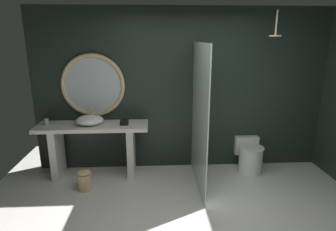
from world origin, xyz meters
name	(u,v)px	position (x,y,z in m)	size (l,w,h in m)	color
back_wall_panel	(184,90)	(0.00, 1.90, 1.30)	(4.80, 0.10, 2.60)	#1E2823
vanity_counter	(94,142)	(-1.43, 1.57, 0.56)	(1.69, 0.51, 0.84)	silver
vessel_sink	(90,120)	(-1.47, 1.56, 0.92)	(0.42, 0.34, 0.24)	white
tumbler_cup	(46,122)	(-2.13, 1.61, 0.89)	(0.07, 0.07, 0.09)	silver
tissue_box	(124,122)	(-0.94, 1.55, 0.88)	(0.12, 0.13, 0.07)	black
round_wall_mirror	(93,85)	(-1.43, 1.81, 1.41)	(0.99, 0.06, 0.99)	#D6B77F
shower_glass_panel	(199,118)	(0.16, 1.20, 1.04)	(0.02, 1.30, 2.07)	silver
rain_shower_head	(276,32)	(1.23, 1.40, 2.20)	(0.16, 0.16, 0.35)	#D6B77F
toilet	(250,156)	(1.08, 1.60, 0.25)	(0.40, 0.55, 0.52)	white
waste_bin	(84,180)	(-1.50, 1.12, 0.15)	(0.20, 0.20, 0.30)	#D6B77F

